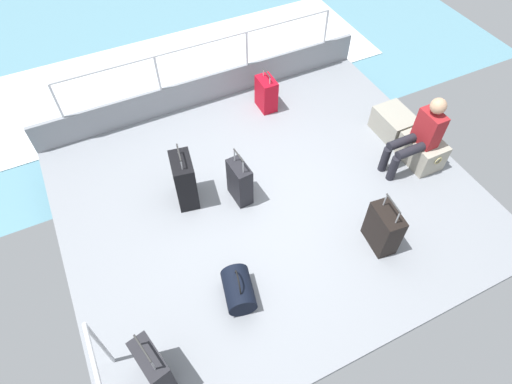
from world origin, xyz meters
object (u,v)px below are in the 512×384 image
(suitcase_2, at_px, (240,182))
(suitcase_4, at_px, (184,180))
(cargo_crate_0, at_px, (394,123))
(cargo_crate_1, at_px, (422,151))
(passenger_seated, at_px, (419,134))
(suitcase_3, at_px, (266,94))
(suitcase_0, at_px, (154,367))
(suitcase_1, at_px, (383,228))
(duffel_bag, at_px, (239,290))
(paper_cup, at_px, (231,170))

(suitcase_2, bearing_deg, suitcase_4, -114.02)
(cargo_crate_0, distance_m, cargo_crate_1, 0.62)
(passenger_seated, bearing_deg, suitcase_2, -102.33)
(cargo_crate_1, relative_size, passenger_seated, 0.55)
(suitcase_3, bearing_deg, suitcase_0, -41.30)
(cargo_crate_0, xyz_separation_m, suitcase_4, (-0.16, -3.11, 0.17))
(suitcase_1, height_order, suitcase_3, suitcase_1)
(suitcase_1, bearing_deg, cargo_crate_1, 123.17)
(suitcase_3, height_order, suitcase_4, suitcase_4)
(cargo_crate_0, height_order, duffel_bag, duffel_bag)
(cargo_crate_0, height_order, suitcase_1, suitcase_1)
(suitcase_0, distance_m, suitcase_2, 2.35)
(passenger_seated, height_order, paper_cup, passenger_seated)
(suitcase_3, distance_m, duffel_bag, 3.18)
(cargo_crate_0, height_order, suitcase_0, suitcase_0)
(cargo_crate_1, distance_m, passenger_seated, 0.42)
(cargo_crate_1, bearing_deg, suitcase_3, -144.42)
(passenger_seated, relative_size, paper_cup, 10.89)
(paper_cup, bearing_deg, cargo_crate_0, 82.64)
(cargo_crate_1, bearing_deg, cargo_crate_0, 179.74)
(suitcase_1, bearing_deg, suitcase_2, -138.54)
(cargo_crate_1, height_order, suitcase_1, suitcase_1)
(suitcase_1, bearing_deg, suitcase_0, -83.25)
(suitcase_0, height_order, duffel_bag, suitcase_0)
(cargo_crate_1, xyz_separation_m, suitcase_1, (0.85, -1.29, 0.09))
(suitcase_0, bearing_deg, suitcase_1, 96.75)
(suitcase_3, bearing_deg, suitcase_4, -56.05)
(suitcase_1, relative_size, paper_cup, 7.71)
(passenger_seated, height_order, suitcase_2, passenger_seated)
(suitcase_1, bearing_deg, paper_cup, -147.31)
(suitcase_4, distance_m, paper_cup, 0.75)
(passenger_seated, xyz_separation_m, suitcase_3, (-1.94, -1.20, -0.31))
(passenger_seated, xyz_separation_m, suitcase_1, (0.85, -1.11, -0.28))
(suitcase_0, xyz_separation_m, suitcase_4, (-1.96, 1.02, 0.05))
(cargo_crate_1, bearing_deg, suitcase_1, -56.83)
(suitcase_0, distance_m, suitcase_1, 2.85)
(cargo_crate_1, bearing_deg, duffel_bag, -76.27)
(suitcase_0, xyz_separation_m, paper_cup, (-2.11, 1.69, -0.26))
(passenger_seated, xyz_separation_m, suitcase_0, (1.18, -3.94, -0.27))
(suitcase_1, height_order, duffel_bag, suitcase_1)
(suitcase_4, bearing_deg, duffel_bag, 0.99)
(cargo_crate_0, height_order, paper_cup, cargo_crate_0)
(paper_cup, bearing_deg, suitcase_3, 133.90)
(passenger_seated, bearing_deg, suitcase_3, -148.15)
(passenger_seated, distance_m, suitcase_2, 2.37)
(suitcase_2, bearing_deg, suitcase_0, -44.26)
(cargo_crate_0, height_order, cargo_crate_1, cargo_crate_1)
(suitcase_0, distance_m, paper_cup, 2.72)
(cargo_crate_1, bearing_deg, suitcase_4, -104.10)
(cargo_crate_1, bearing_deg, passenger_seated, -90.00)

